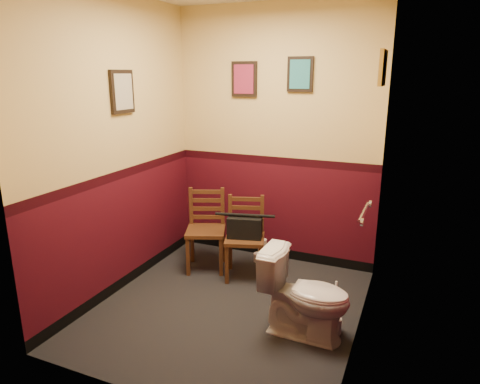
% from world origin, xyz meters
% --- Properties ---
extents(floor, '(2.20, 2.40, 0.00)m').
position_xyz_m(floor, '(0.00, 0.00, 0.00)').
color(floor, black).
rests_on(floor, ground).
extents(wall_back, '(2.20, 0.00, 2.70)m').
position_xyz_m(wall_back, '(0.00, 1.20, 1.35)').
color(wall_back, '#400A16').
rests_on(wall_back, ground).
extents(wall_front, '(2.20, 0.00, 2.70)m').
position_xyz_m(wall_front, '(0.00, -1.20, 1.35)').
color(wall_front, '#400A16').
rests_on(wall_front, ground).
extents(wall_left, '(0.00, 2.40, 2.70)m').
position_xyz_m(wall_left, '(-1.10, 0.00, 1.35)').
color(wall_left, '#400A16').
rests_on(wall_left, ground).
extents(wall_right, '(0.00, 2.40, 2.70)m').
position_xyz_m(wall_right, '(1.10, 0.00, 1.35)').
color(wall_right, '#400A16').
rests_on(wall_right, ground).
extents(grab_bar, '(0.05, 0.56, 0.06)m').
position_xyz_m(grab_bar, '(1.07, 0.25, 0.95)').
color(grab_bar, silver).
rests_on(grab_bar, wall_right).
extents(framed_print_back_a, '(0.28, 0.04, 0.36)m').
position_xyz_m(framed_print_back_a, '(-0.35, 1.18, 1.95)').
color(framed_print_back_a, black).
rests_on(framed_print_back_a, wall_back).
extents(framed_print_back_b, '(0.26, 0.04, 0.34)m').
position_xyz_m(framed_print_back_b, '(0.25, 1.18, 2.00)').
color(framed_print_back_b, black).
rests_on(framed_print_back_b, wall_back).
extents(framed_print_left, '(0.04, 0.30, 0.38)m').
position_xyz_m(framed_print_left, '(-1.08, 0.10, 1.85)').
color(framed_print_left, black).
rests_on(framed_print_left, wall_left).
extents(framed_print_right, '(0.04, 0.34, 0.28)m').
position_xyz_m(framed_print_right, '(1.08, 0.60, 2.05)').
color(framed_print_right, olive).
rests_on(framed_print_right, wall_right).
extents(toilet, '(0.71, 0.41, 0.69)m').
position_xyz_m(toilet, '(0.72, -0.14, 0.34)').
color(toilet, white).
rests_on(toilet, floor).
extents(toilet_brush, '(0.13, 0.13, 0.45)m').
position_xyz_m(toilet_brush, '(0.93, -0.02, 0.07)').
color(toilet_brush, silver).
rests_on(toilet_brush, floor).
extents(chair_left, '(0.51, 0.51, 0.85)m').
position_xyz_m(chair_left, '(-0.56, 0.66, 0.42)').
color(chair_left, '#4D2C17').
rests_on(chair_left, floor).
extents(chair_right, '(0.48, 0.48, 0.82)m').
position_xyz_m(chair_right, '(-0.11, 0.64, 0.41)').
color(chair_right, '#4D2C17').
rests_on(chair_right, floor).
extents(handbag, '(0.37, 0.25, 0.25)m').
position_xyz_m(handbag, '(-0.10, 0.61, 0.54)').
color(handbag, black).
rests_on(handbag, chair_right).
extents(tp_stack, '(0.21, 0.13, 0.28)m').
position_xyz_m(tp_stack, '(-0.05, 1.00, 0.11)').
color(tp_stack, silver).
rests_on(tp_stack, floor).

